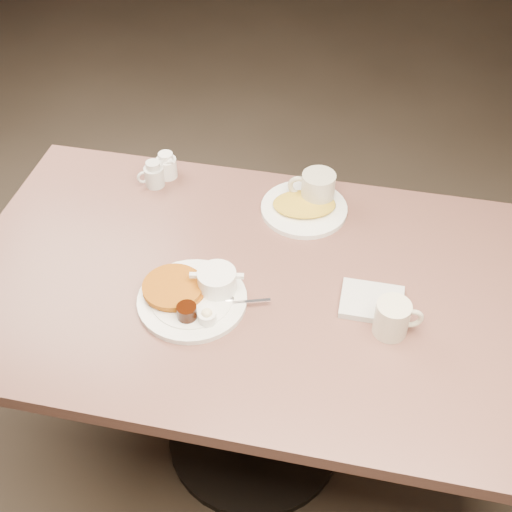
% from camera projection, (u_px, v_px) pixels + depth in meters
% --- Properties ---
extents(room, '(7.04, 8.04, 2.84)m').
position_uv_depth(room, '(254.00, 38.00, 1.23)').
color(room, '#4C3F33').
rests_on(room, ground).
extents(diner_table, '(1.50, 0.90, 0.75)m').
position_uv_depth(diner_table, '(254.00, 325.00, 1.80)').
color(diner_table, '#84564C').
rests_on(diner_table, ground).
extents(main_plate, '(0.35, 0.31, 0.07)m').
position_uv_depth(main_plate, '(194.00, 293.00, 1.62)').
color(main_plate, white).
rests_on(main_plate, diner_table).
extents(coffee_mug_near, '(0.12, 0.10, 0.09)m').
position_uv_depth(coffee_mug_near, '(393.00, 318.00, 1.54)').
color(coffee_mug_near, '#EEE6CB').
rests_on(coffee_mug_near, diner_table).
extents(napkin, '(0.15, 0.12, 0.02)m').
position_uv_depth(napkin, '(372.00, 302.00, 1.62)').
color(napkin, silver).
rests_on(napkin, diner_table).
extents(coffee_mug_far, '(0.14, 0.10, 0.10)m').
position_uv_depth(coffee_mug_far, '(317.00, 189.00, 1.87)').
color(coffee_mug_far, beige).
rests_on(coffee_mug_far, diner_table).
extents(creamer_left, '(0.08, 0.07, 0.08)m').
position_uv_depth(creamer_left, '(154.00, 175.00, 1.94)').
color(creamer_left, silver).
rests_on(creamer_left, diner_table).
extents(creamer_right, '(0.08, 0.08, 0.08)m').
position_uv_depth(creamer_right, '(166.00, 166.00, 1.97)').
color(creamer_right, white).
rests_on(creamer_right, diner_table).
extents(hash_plate, '(0.29, 0.29, 0.04)m').
position_uv_depth(hash_plate, '(304.00, 207.00, 1.87)').
color(hash_plate, white).
rests_on(hash_plate, diner_table).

